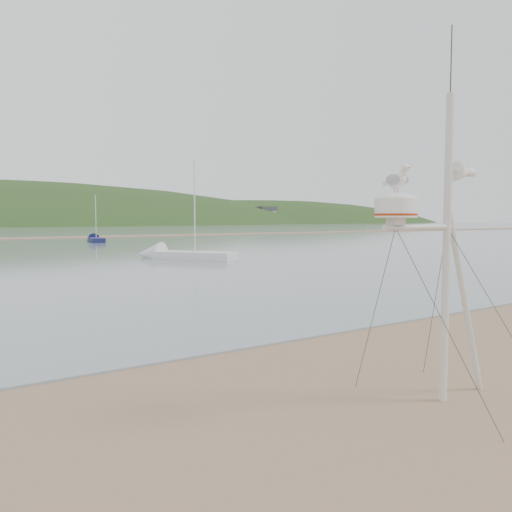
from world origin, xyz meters
TOP-DOWN VIEW (x-y plane):
  - ground at (0.00, 0.00)m, footprint 560.00×560.00m
  - mast_rig at (4.68, -0.30)m, footprint 2.39×2.55m
  - sailboat_white_near at (13.79, 26.98)m, footprint 5.23×6.75m
  - sailboat_blue_far at (18.33, 55.04)m, footprint 2.43×5.78m

SIDE VIEW (x-z plane):
  - ground at x=0.00m, z-range 0.00..0.00m
  - sailboat_white_near at x=13.79m, z-range -3.16..3.76m
  - sailboat_blue_far at x=18.33m, z-range -2.52..3.12m
  - mast_rig at x=4.68m, z-range -1.40..4.00m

